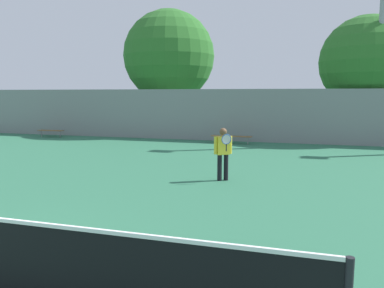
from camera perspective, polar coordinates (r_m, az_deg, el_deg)
tennis_player at (r=11.52m, az=4.75°, el=-1.02°), size 0.54×0.52×1.63m
bench_courtside_near at (r=20.21m, az=6.04°, el=1.15°), size 2.20×0.40×0.42m
bench_courtside_far at (r=24.86m, az=-20.74°, el=1.90°), size 1.67×0.40×0.42m
light_pole_near_left at (r=22.15m, az=26.97°, el=16.53°), size 0.90×0.60×11.42m
back_fence at (r=21.42m, az=2.86°, el=4.44°), size 33.15×0.06×2.93m
tree_green_tall at (r=23.50m, az=25.03°, el=11.24°), size 5.11×5.11×6.99m
tree_green_broad at (r=25.57m, az=-3.52°, el=13.21°), size 6.02×6.02×8.16m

